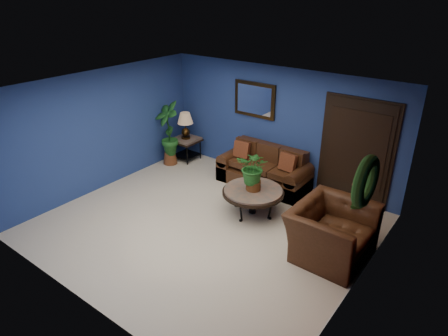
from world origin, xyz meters
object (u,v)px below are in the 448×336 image
Objects in this scene: table_lamp at (185,122)px; side_chair at (275,166)px; sofa at (265,172)px; coffee_table at (253,192)px; armchair at (331,232)px; end_table at (186,143)px.

table_lamp reaches higher than side_chair.
table_lamp reaches higher than sofa.
table_lamp is 2.55m from side_chair.
side_chair reaches higher than coffee_table.
armchair is (1.71, -0.33, -0.02)m from coffee_table.
sofa is 3.19× the size of end_table.
table_lamp is at bearing -164.56° from side_chair.
armchair is (2.16, -1.51, 0.14)m from sofa.
table_lamp is (-2.74, 1.16, 0.52)m from coffee_table.
end_table is (-2.74, 1.16, -0.01)m from coffee_table.
coffee_table is 2.97m from end_table.
sofa is 1.50× the size of armchair.
armchair is at bearing -18.45° from table_lamp.
end_table is 4.69m from armchair.
table_lamp reaches higher than end_table.
coffee_table is 1.24m from side_chair.
table_lamp is at bearing 73.21° from armchair.
side_chair is at bearing 100.96° from coffee_table.
coffee_table is 1.90× the size of end_table.
table_lamp is at bearing 157.10° from coffee_table.
side_chair is (0.22, 0.04, 0.18)m from sofa.
table_lamp is (-2.29, -0.02, 0.68)m from sofa.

